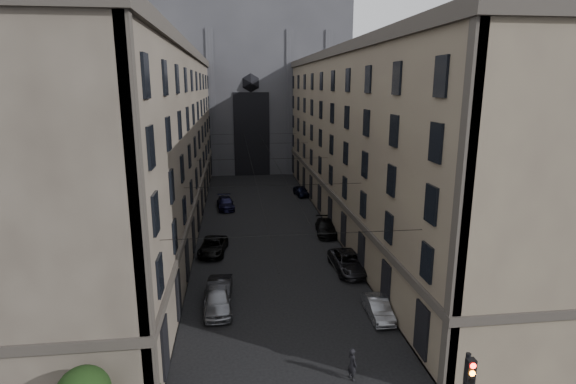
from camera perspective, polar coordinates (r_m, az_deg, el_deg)
name	(u,v)px	position (r m, az deg, el deg)	size (l,w,h in m)	color
sidewalk_left	(168,226)	(51.16, -14.97, -4.22)	(7.00, 80.00, 0.15)	#383533
sidewalk_right	(354,219)	(52.42, 8.43, -3.46)	(7.00, 80.00, 0.15)	#383533
building_left	(134,142)	(49.74, -18.99, 5.97)	(13.60, 60.60, 18.85)	#463E36
building_right	(383,139)	(51.40, 11.97, 6.62)	(13.60, 60.60, 18.85)	brown
gothic_tower	(248,70)	(87.36, -5.09, 15.12)	(35.00, 23.00, 58.00)	#2D2D33
tram_wires	(263,160)	(48.70, -3.20, 4.03)	(14.00, 60.00, 0.43)	black
car_left_near	(217,300)	(32.12, -8.96, -13.35)	(1.92, 4.77, 1.62)	slate
car_left_midnear	(219,292)	(33.20, -8.75, -12.45)	(1.67, 4.80, 1.58)	black
car_left_midfar	(213,246)	(42.30, -9.50, -6.80)	(2.29, 4.98, 1.38)	black
car_left_far	(226,203)	(56.92, -7.94, -1.42)	(1.99, 4.90, 1.42)	black
car_right_near	(378,308)	(31.62, 11.38, -14.28)	(1.35, 3.87, 1.27)	slate
car_right_midnear	(349,262)	(38.30, 7.76, -8.82)	(2.55, 5.53, 1.54)	black
car_right_midfar	(326,228)	(47.06, 4.83, -4.52)	(2.02, 4.96, 1.44)	black
car_right_far	(301,191)	(62.94, 1.70, 0.12)	(1.61, 3.99, 1.36)	black
pedestrian	(352,364)	(25.54, 8.15, -20.80)	(0.65, 0.43, 1.79)	black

